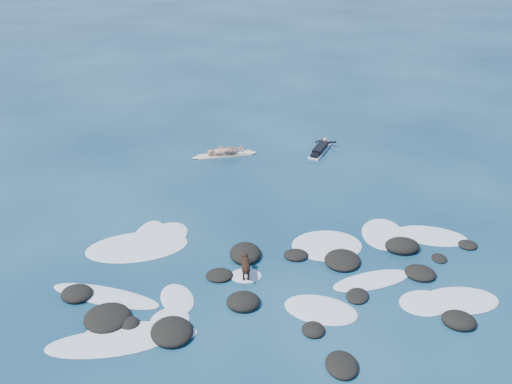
{
  "coord_description": "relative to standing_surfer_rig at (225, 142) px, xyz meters",
  "views": [
    {
      "loc": [
        -1.34,
        -16.65,
        11.33
      ],
      "look_at": [
        -0.93,
        4.0,
        0.9
      ],
      "focal_mm": 40.0,
      "sensor_mm": 36.0,
      "label": 1
    }
  ],
  "objects": [
    {
      "name": "breaking_foam",
      "position": [
        1.38,
        -10.2,
        -0.73
      ],
      "size": [
        15.14,
        8.07,
        0.12
      ],
      "color": "white",
      "rests_on": "ground"
    },
    {
      "name": "ground",
      "position": [
        2.38,
        -9.84,
        -0.74
      ],
      "size": [
        160.0,
        160.0,
        0.0
      ],
      "primitive_type": "plane",
      "color": "#0A2642",
      "rests_on": "ground"
    },
    {
      "name": "dog",
      "position": [
        1.01,
        -10.46,
        -0.26
      ],
      "size": [
        0.32,
        1.16,
        0.73
      ],
      "rotation": [
        0.0,
        0.0,
        1.61
      ],
      "color": "black",
      "rests_on": "ground"
    },
    {
      "name": "paddling_surfer_rig",
      "position": [
        4.88,
        0.49,
        -0.59
      ],
      "size": [
        1.67,
        2.59,
        0.46
      ],
      "rotation": [
        0.0,
        0.0,
        1.15
      ],
      "color": "white",
      "rests_on": "ground"
    },
    {
      "name": "reef_rocks",
      "position": [
        1.7,
        -11.25,
        -0.64
      ],
      "size": [
        14.76,
        7.07,
        0.52
      ],
      "color": "black",
      "rests_on": "ground"
    },
    {
      "name": "standing_surfer_rig",
      "position": [
        0.0,
        0.0,
        0.0
      ],
      "size": [
        3.29,
        1.14,
        1.88
      ],
      "rotation": [
        0.0,
        0.0,
        0.21
      ],
      "color": "beige",
      "rests_on": "ground"
    }
  ]
}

